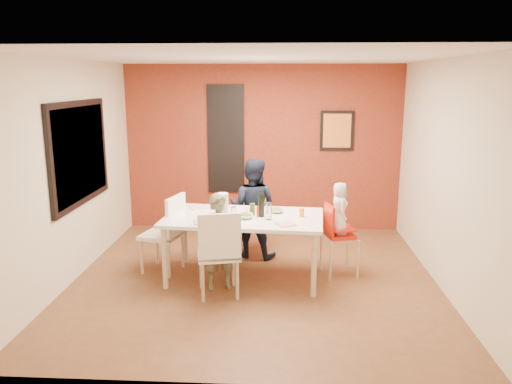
# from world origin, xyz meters

# --- Properties ---
(ground) EXTENTS (4.50, 4.50, 0.00)m
(ground) POSITION_xyz_m (0.00, 0.00, 0.00)
(ground) COLOR brown
(ground) RESTS_ON ground
(ceiling) EXTENTS (4.50, 4.50, 0.02)m
(ceiling) POSITION_xyz_m (0.00, 0.00, 2.70)
(ceiling) COLOR white
(ceiling) RESTS_ON wall_back
(wall_back) EXTENTS (4.50, 0.02, 2.70)m
(wall_back) POSITION_xyz_m (0.00, 2.25, 1.35)
(wall_back) COLOR beige
(wall_back) RESTS_ON ground
(wall_front) EXTENTS (4.50, 0.02, 2.70)m
(wall_front) POSITION_xyz_m (0.00, -2.25, 1.35)
(wall_front) COLOR beige
(wall_front) RESTS_ON ground
(wall_left) EXTENTS (0.02, 4.50, 2.70)m
(wall_left) POSITION_xyz_m (-2.25, 0.00, 1.35)
(wall_left) COLOR beige
(wall_left) RESTS_ON ground
(wall_right) EXTENTS (0.02, 4.50, 2.70)m
(wall_right) POSITION_xyz_m (2.25, 0.00, 1.35)
(wall_right) COLOR beige
(wall_right) RESTS_ON ground
(brick_accent_wall) EXTENTS (4.50, 0.02, 2.70)m
(brick_accent_wall) POSITION_xyz_m (0.00, 2.23, 1.35)
(brick_accent_wall) COLOR maroon
(brick_accent_wall) RESTS_ON ground
(picture_window_frame) EXTENTS (0.05, 1.70, 1.30)m
(picture_window_frame) POSITION_xyz_m (-2.22, 0.20, 1.55)
(picture_window_frame) COLOR black
(picture_window_frame) RESTS_ON wall_left
(picture_window_pane) EXTENTS (0.02, 1.55, 1.15)m
(picture_window_pane) POSITION_xyz_m (-2.21, 0.20, 1.55)
(picture_window_pane) COLOR black
(picture_window_pane) RESTS_ON wall_left
(glassblock_strip) EXTENTS (0.55, 0.03, 1.70)m
(glassblock_strip) POSITION_xyz_m (-0.60, 2.21, 1.50)
(glassblock_strip) COLOR #B4BFC4
(glassblock_strip) RESTS_ON wall_back
(glassblock_surround) EXTENTS (0.60, 0.03, 1.76)m
(glassblock_surround) POSITION_xyz_m (-0.60, 2.21, 1.50)
(glassblock_surround) COLOR black
(glassblock_surround) RESTS_ON wall_back
(art_print_frame) EXTENTS (0.54, 0.03, 0.64)m
(art_print_frame) POSITION_xyz_m (1.20, 2.21, 1.65)
(art_print_frame) COLOR black
(art_print_frame) RESTS_ON wall_back
(art_print_canvas) EXTENTS (0.44, 0.01, 0.54)m
(art_print_canvas) POSITION_xyz_m (1.20, 2.19, 1.65)
(art_print_canvas) COLOR orange
(art_print_canvas) RESTS_ON wall_back
(dining_table) EXTENTS (2.01, 1.21, 0.81)m
(dining_table) POSITION_xyz_m (-0.14, 0.02, 0.73)
(dining_table) COLOR white
(dining_table) RESTS_ON ground
(chair_near) EXTENTS (0.57, 0.57, 1.03)m
(chair_near) POSITION_xyz_m (-0.37, -0.57, 0.57)
(chair_near) COLOR white
(chair_near) RESTS_ON ground
(chair_far) EXTENTS (0.41, 0.41, 0.88)m
(chair_far) POSITION_xyz_m (-0.08, 1.06, 0.49)
(chair_far) COLOR silver
(chair_far) RESTS_ON ground
(chair_left) EXTENTS (0.58, 0.58, 1.02)m
(chair_left) POSITION_xyz_m (-1.13, 0.17, 0.57)
(chair_left) COLOR white
(chair_left) RESTS_ON ground
(high_chair) EXTENTS (0.47, 0.47, 0.93)m
(high_chair) POSITION_xyz_m (1.03, 0.19, 0.56)
(high_chair) COLOR red
(high_chair) RESTS_ON ground
(child_near) EXTENTS (0.49, 0.40, 1.16)m
(child_near) POSITION_xyz_m (-0.39, -0.32, 0.58)
(child_near) COLOR #5C5C42
(child_near) RESTS_ON ground
(child_far) EXTENTS (0.79, 0.68, 1.40)m
(child_far) POSITION_xyz_m (-0.08, 0.82, 0.70)
(child_far) COLOR black
(child_far) RESTS_ON ground
(toddler) EXTENTS (0.26, 0.35, 0.66)m
(toddler) POSITION_xyz_m (1.05, 0.20, 0.88)
(toddler) COLOR silver
(toddler) RESTS_ON high_chair
(plate_near_left) EXTENTS (0.26, 0.26, 0.01)m
(plate_near_left) POSITION_xyz_m (-0.60, -0.27, 0.81)
(plate_near_left) COLOR white
(plate_near_left) RESTS_ON dining_table
(plate_far_mid) EXTENTS (0.27, 0.27, 0.01)m
(plate_far_mid) POSITION_xyz_m (-0.02, 0.31, 0.81)
(plate_far_mid) COLOR white
(plate_far_mid) RESTS_ON dining_table
(plate_near_right) EXTENTS (0.27, 0.27, 0.01)m
(plate_near_right) POSITION_xyz_m (0.38, -0.33, 0.81)
(plate_near_right) COLOR silver
(plate_near_right) RESTS_ON dining_table
(plate_far_left) EXTENTS (0.30, 0.30, 0.01)m
(plate_far_left) POSITION_xyz_m (-0.75, 0.39, 0.81)
(plate_far_left) COLOR white
(plate_far_left) RESTS_ON dining_table
(salad_bowl_a) EXTENTS (0.21, 0.21, 0.05)m
(salad_bowl_a) POSITION_xyz_m (-0.12, -0.08, 0.83)
(salad_bowl_a) COLOR silver
(salad_bowl_a) RESTS_ON dining_table
(salad_bowl_b) EXTENTS (0.22, 0.22, 0.05)m
(salad_bowl_b) POSITION_xyz_m (0.26, 0.21, 0.83)
(salad_bowl_b) COLOR silver
(salad_bowl_b) RESTS_ON dining_table
(wine_bottle) EXTENTS (0.08, 0.08, 0.29)m
(wine_bottle) POSITION_xyz_m (0.08, 0.02, 0.95)
(wine_bottle) COLOR black
(wine_bottle) RESTS_ON dining_table
(wine_glass_a) EXTENTS (0.06, 0.06, 0.18)m
(wine_glass_a) POSITION_xyz_m (-0.23, -0.23, 0.90)
(wine_glass_a) COLOR white
(wine_glass_a) RESTS_ON dining_table
(wine_glass_b) EXTENTS (0.07, 0.07, 0.21)m
(wine_glass_b) POSITION_xyz_m (0.18, -0.10, 0.91)
(wine_glass_b) COLOR silver
(wine_glass_b) RESTS_ON dining_table
(paper_towel_roll) EXTENTS (0.13, 0.13, 0.30)m
(paper_towel_roll) POSITION_xyz_m (-0.38, -0.06, 0.96)
(paper_towel_roll) COLOR white
(paper_towel_roll) RESTS_ON dining_table
(condiment_red) EXTENTS (0.03, 0.03, 0.14)m
(condiment_red) POSITION_xyz_m (0.04, 0.00, 0.87)
(condiment_red) COLOR red
(condiment_red) RESTS_ON dining_table
(condiment_green) EXTENTS (0.04, 0.04, 0.15)m
(condiment_green) POSITION_xyz_m (-0.02, 0.07, 0.88)
(condiment_green) COLOR #326B23
(condiment_green) RESTS_ON dining_table
(condiment_brown) EXTENTS (0.04, 0.04, 0.15)m
(condiment_brown) POSITION_xyz_m (-0.05, 0.07, 0.88)
(condiment_brown) COLOR brown
(condiment_brown) RESTS_ON dining_table
(sippy_cup) EXTENTS (0.06, 0.06, 0.11)m
(sippy_cup) POSITION_xyz_m (0.58, 0.03, 0.86)
(sippy_cup) COLOR orange
(sippy_cup) RESTS_ON dining_table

